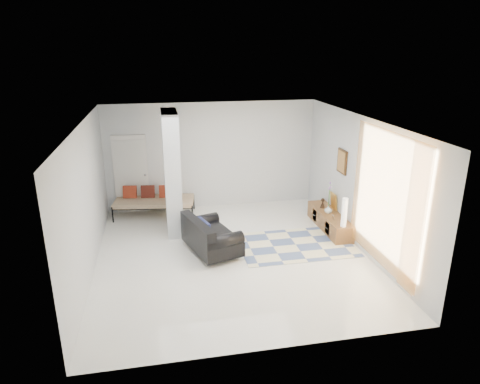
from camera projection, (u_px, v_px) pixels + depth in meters
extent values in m
plane|color=silver|center=(232.00, 255.00, 8.93)|extent=(6.00, 6.00, 0.00)
plane|color=white|center=(231.00, 121.00, 8.02)|extent=(6.00, 6.00, 0.00)
plane|color=silver|center=(212.00, 156.00, 11.26)|extent=(6.00, 0.00, 6.00)
plane|color=silver|center=(271.00, 263.00, 5.69)|extent=(6.00, 0.00, 6.00)
plane|color=silver|center=(87.00, 201.00, 7.98)|extent=(0.00, 6.00, 6.00)
plane|color=silver|center=(360.00, 184.00, 8.98)|extent=(0.00, 6.00, 6.00)
cube|color=silver|center=(172.00, 173.00, 9.76)|extent=(0.35, 1.20, 2.80)
cube|color=silver|center=(131.00, 174.00, 10.97)|extent=(0.85, 0.06, 2.04)
plane|color=#FFA543|center=(385.00, 200.00, 7.88)|extent=(0.00, 2.55, 2.55)
cube|color=#3E2611|center=(342.00, 161.00, 9.73)|extent=(0.04, 0.45, 0.55)
cube|color=brown|center=(330.00, 221.00, 10.16)|extent=(0.45, 1.82, 0.40)
cube|color=#3E2611|center=(327.00, 228.00, 9.74)|extent=(0.02, 0.24, 0.28)
cube|color=#3E2611|center=(315.00, 215.00, 10.50)|extent=(0.02, 0.24, 0.28)
cube|color=#EEB546|center=(334.00, 201.00, 10.30)|extent=(0.09, 0.32, 0.40)
cube|color=silver|center=(333.00, 217.00, 9.68)|extent=(0.04, 0.10, 0.12)
cylinder|color=silver|center=(210.00, 264.00, 8.44)|extent=(0.05, 0.05, 0.10)
cylinder|color=silver|center=(188.00, 242.00, 9.40)|extent=(0.05, 0.05, 0.10)
cylinder|color=silver|center=(238.00, 257.00, 8.73)|extent=(0.05, 0.05, 0.10)
cylinder|color=silver|center=(214.00, 236.00, 9.69)|extent=(0.05, 0.05, 0.10)
cube|color=black|center=(212.00, 241.00, 9.00)|extent=(1.22, 1.58, 0.30)
cube|color=black|center=(198.00, 229.00, 8.75)|extent=(0.61, 1.39, 0.36)
cylinder|color=black|center=(224.00, 241.00, 8.45)|extent=(0.84, 0.51, 0.28)
cylinder|color=black|center=(201.00, 221.00, 9.40)|extent=(0.84, 0.51, 0.28)
cube|color=black|center=(203.00, 227.00, 8.80)|extent=(0.29, 0.53, 0.31)
cylinder|color=black|center=(113.00, 215.00, 10.53)|extent=(0.04, 0.04, 0.40)
cylinder|color=black|center=(192.00, 213.00, 10.63)|extent=(0.04, 0.04, 0.40)
cylinder|color=black|center=(120.00, 203.00, 11.30)|extent=(0.04, 0.04, 0.40)
cylinder|color=black|center=(194.00, 202.00, 11.40)|extent=(0.04, 0.04, 0.40)
cube|color=beige|center=(154.00, 202.00, 10.90)|extent=(2.07, 1.10, 0.12)
cube|color=maroon|center=(130.00, 192.00, 10.94)|extent=(0.36, 0.21, 0.33)
cube|color=#5C2017|center=(148.00, 192.00, 10.96)|extent=(0.36, 0.21, 0.33)
cube|color=maroon|center=(166.00, 191.00, 10.99)|extent=(0.36, 0.21, 0.33)
cube|color=beige|center=(296.00, 245.00, 9.38)|extent=(2.46, 1.64, 0.01)
cylinder|color=beige|center=(344.00, 212.00, 9.25)|extent=(0.12, 0.12, 0.65)
imported|color=silver|center=(328.00, 209.00, 10.06)|extent=(0.19, 0.19, 0.18)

